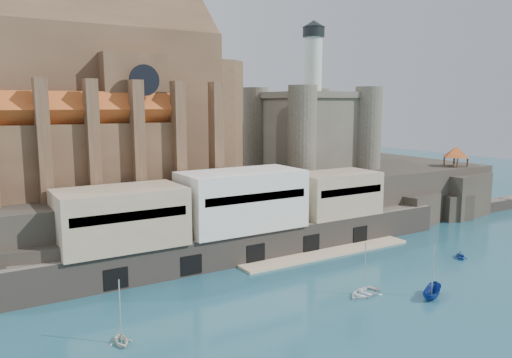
{
  "coord_description": "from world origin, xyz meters",
  "views": [
    {
      "loc": [
        -45.8,
        -39.19,
        22.73
      ],
      "look_at": [
        -2.31,
        32.0,
        10.11
      ],
      "focal_mm": 35.0,
      "sensor_mm": 36.0,
      "label": 1
    }
  ],
  "objects_px": {
    "church": "(107,107)",
    "pavilion": "(456,153)",
    "boat_2": "(431,297)",
    "castle_keep": "(310,126)"
  },
  "relations": [
    {
      "from": "church",
      "to": "castle_keep",
      "type": "bearing_deg",
      "value": -1.11
    },
    {
      "from": "church",
      "to": "pavilion",
      "type": "distance_m",
      "value": 68.65
    },
    {
      "from": "boat_2",
      "to": "pavilion",
      "type": "bearing_deg",
      "value": -81.21
    },
    {
      "from": "church",
      "to": "boat_2",
      "type": "relative_size",
      "value": 10.61
    },
    {
      "from": "castle_keep",
      "to": "pavilion",
      "type": "bearing_deg",
      "value": -30.18
    },
    {
      "from": "church",
      "to": "pavilion",
      "type": "bearing_deg",
      "value": -13.48
    },
    {
      "from": "castle_keep",
      "to": "boat_2",
      "type": "xyz_separation_m",
      "value": [
        -14.78,
        -43.08,
        -18.31
      ]
    },
    {
      "from": "church",
      "to": "pavilion",
      "type": "height_order",
      "value": "church"
    },
    {
      "from": "pavilion",
      "to": "boat_2",
      "type": "height_order",
      "value": "pavilion"
    },
    {
      "from": "pavilion",
      "to": "church",
      "type": "bearing_deg",
      "value": 166.52
    }
  ]
}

